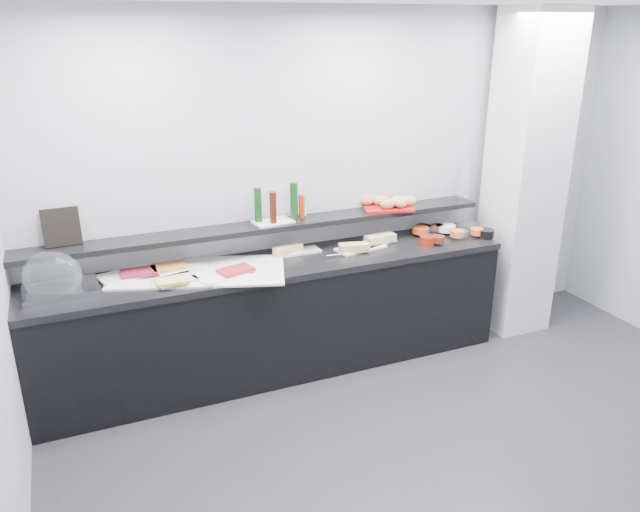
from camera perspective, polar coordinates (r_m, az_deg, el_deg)
name	(u,v)px	position (r m, az deg, el deg)	size (l,w,h in m)	color
ground	(483,480)	(4.09, 14.65, -19.21)	(5.00, 5.00, 0.00)	#2D2D30
back_wall	(345,185)	(5.02, 2.31, 6.50)	(5.00, 0.02, 2.70)	#AEB0B6
column	(525,177)	(5.54, 18.21, 6.84)	(0.50, 0.50, 2.70)	silver
buffet_cabinet	(278,320)	(4.84, -3.90, -5.82)	(3.60, 0.60, 0.85)	black
counter_top	(276,265)	(4.65, -4.04, -0.86)	(3.62, 0.62, 0.05)	black
wall_shelf	(268,226)	(4.72, -4.81, 2.74)	(3.60, 0.25, 0.04)	black
cloche_base	(61,290)	(4.45, -22.61, -2.90)	(0.47, 0.32, 0.04)	silver
cloche_dome	(52,276)	(4.41, -23.27, -1.72)	(0.38, 0.25, 0.34)	silver
linen_runner	(199,272)	(4.52, -11.04, -1.42)	(1.21, 0.57, 0.01)	silver
platter_meat_a	(124,275)	(4.54, -17.46, -1.70)	(0.34, 0.22, 0.01)	white
food_meat_a	(138,272)	(4.52, -16.27, -1.44)	(0.25, 0.16, 0.02)	maroon
platter_salmon	(180,269)	(4.56, -12.71, -1.16)	(0.32, 0.21, 0.01)	white
food_salmon	(169,267)	(4.56, -13.62, -0.96)	(0.25, 0.16, 0.02)	orange
platter_cheese	(175,280)	(4.38, -13.08, -2.14)	(0.28, 0.18, 0.01)	silver
food_cheese	(172,281)	(4.31, -13.37, -2.24)	(0.21, 0.14, 0.02)	#E9D15A
platter_meat_b	(221,275)	(4.40, -9.05, -1.71)	(0.34, 0.23, 0.01)	white
food_meat_b	(236,270)	(4.42, -7.71, -1.29)	(0.24, 0.15, 0.02)	maroon
sandwich_plate_left	(298,251)	(4.83, -2.01, 0.42)	(0.34, 0.15, 0.01)	white
sandwich_food_left	(288,249)	(4.77, -2.96, 0.62)	(0.23, 0.09, 0.06)	#E9C87A
tongs_left	(293,254)	(4.75, -2.48, 0.21)	(0.01, 0.01, 0.16)	silver
sandwich_plate_mid	(361,248)	(4.91, 3.74, 0.74)	(0.40, 0.17, 0.01)	white
sandwich_food_mid	(354,247)	(4.81, 3.15, 0.80)	(0.23, 0.09, 0.06)	tan
tongs_mid	(336,255)	(4.73, 1.52, 0.11)	(0.01, 0.01, 0.16)	silver
sandwich_plate_right	(374,243)	(5.02, 5.00, 1.16)	(0.37, 0.16, 0.01)	silver
sandwich_food_right	(380,239)	(5.02, 5.51, 1.60)	(0.25, 0.10, 0.06)	#E6B378
tongs_right	(391,242)	(5.04, 6.54, 1.31)	(0.01, 0.01, 0.16)	#ACADB3
bowl_glass_fruit	(428,231)	(5.28, 9.88, 2.22)	(0.14, 0.14, 0.07)	white
fill_glass_fruit	(420,230)	(5.27, 9.15, 2.36)	(0.13, 0.13, 0.05)	#E2561E
bowl_black_jam	(423,229)	(5.33, 9.41, 2.43)	(0.13, 0.13, 0.07)	black
fill_black_jam	(437,228)	(5.35, 10.64, 2.57)	(0.11, 0.11, 0.05)	#501D0B
bowl_glass_cream	(467,227)	(5.46, 13.31, 2.59)	(0.18, 0.18, 0.07)	silver
fill_glass_cream	(446,228)	(5.36, 11.41, 2.55)	(0.17, 0.17, 0.05)	white
bowl_red_jam	(427,240)	(5.06, 9.80, 1.43)	(0.12, 0.12, 0.07)	maroon
fill_red_jam	(438,239)	(5.07, 10.74, 1.54)	(0.11, 0.11, 0.05)	#5F230D
bowl_glass_salmon	(460,234)	(5.26, 12.65, 1.94)	(0.14, 0.14, 0.07)	white
fill_glass_salmon	(457,233)	(5.24, 12.44, 2.04)	(0.12, 0.12, 0.05)	#EE623A
bowl_black_fruit	(486,234)	(5.33, 14.94, 2.00)	(0.13, 0.13, 0.07)	black
fill_black_fruit	(477,231)	(5.32, 14.14, 2.19)	(0.11, 0.11, 0.05)	orange
framed_print	(61,227)	(4.55, -22.58, 2.46)	(0.24, 0.02, 0.26)	black
print_art	(68,225)	(4.58, -22.02, 2.67)	(0.17, 0.00, 0.22)	#CEA994
condiment_tray	(273,222)	(4.74, -4.31, 3.15)	(0.30, 0.18, 0.01)	white
bottle_green_a	(258,205)	(4.70, -5.70, 4.68)	(0.06, 0.06, 0.26)	#103B14
bottle_brown	(273,207)	(4.66, -4.31, 4.45)	(0.05, 0.05, 0.24)	#3E160B
bottle_green_b	(294,201)	(4.75, -2.40, 5.08)	(0.06, 0.06, 0.28)	#0F3914
bottle_hot	(302,206)	(4.78, -1.69, 4.55)	(0.05, 0.05, 0.18)	#9E2D0B
shaker_salt	(304,211)	(4.85, -1.48, 4.11)	(0.03, 0.03, 0.07)	white
shaker_pepper	(303,211)	(4.85, -1.53, 4.11)	(0.03, 0.03, 0.07)	white
bread_tray	(388,207)	(5.11, 6.19, 4.45)	(0.39, 0.28, 0.02)	#A11111
bread_roll_nw	(368,200)	(5.12, 4.43, 5.14)	(0.14, 0.09, 0.08)	#BB7947
bread_roll_n	(382,200)	(5.12, 5.65, 5.10)	(0.14, 0.09, 0.08)	tan
bread_roll_sw	(388,204)	(5.03, 6.23, 4.79)	(0.13, 0.08, 0.08)	#CE804E
bread_roll_s	(402,203)	(5.07, 7.48, 4.86)	(0.13, 0.08, 0.08)	tan
bread_roll_se	(408,201)	(5.13, 8.08, 5.03)	(0.14, 0.09, 0.08)	tan
bread_roll_midw	(397,201)	(5.11, 7.02, 5.00)	(0.13, 0.08, 0.08)	gold
bread_roll_mide	(400,201)	(5.12, 7.34, 5.02)	(0.12, 0.08, 0.08)	#B88D46
carafe	(464,182)	(5.46, 13.02, 6.62)	(0.11, 0.11, 0.30)	white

